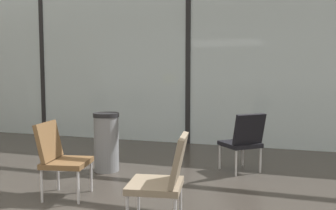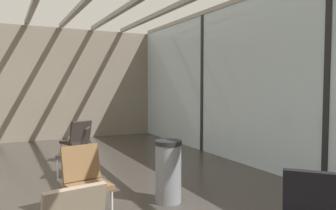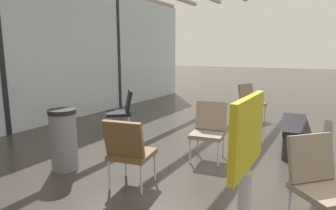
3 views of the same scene
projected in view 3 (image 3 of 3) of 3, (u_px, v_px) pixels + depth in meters
The scene contains 9 objects.
ground_plane at pixel (280, 198), 3.26m from camera, with size 60.00×60.00×0.00m, color #38332D.
window_mullion_2 at pixel (118, 51), 8.49m from camera, with size 0.10×0.12×3.33m, color black.
lounge_chair_0 at pixel (250, 100), 7.01m from camera, with size 0.65×0.67×0.87m.
lounge_chair_1 at pixel (209, 127), 4.42m from camera, with size 0.59×0.56×0.87m.
lounge_chair_3 at pixel (320, 179), 2.62m from camera, with size 0.71×0.71×0.87m.
lounge_chair_4 at pixel (123, 109), 5.89m from camera, with size 0.71×0.71×0.87m.
lounge_chair_5 at pixel (129, 149), 3.43m from camera, with size 0.60×0.57×0.87m.
waiting_bench at pixel (295, 128), 4.89m from camera, with size 1.54×0.60×0.47m.
trash_bin at pixel (64, 139), 4.00m from camera, with size 0.38×0.38×0.86m.
Camera 3 is at (-3.25, -0.40, 1.62)m, focal length 30.78 mm.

